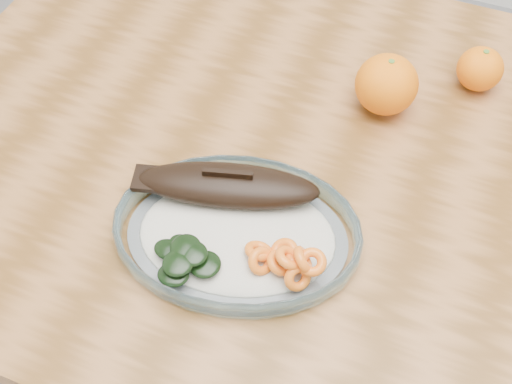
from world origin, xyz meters
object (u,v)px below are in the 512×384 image
orange_left (386,84)px  orange_right (480,69)px  plated_meal (236,230)px  dining_table (337,211)px

orange_left → orange_right: 0.14m
orange_left → plated_meal: bearing=-110.5°
dining_table → orange_left: bearing=82.4°
plated_meal → orange_left: bearing=55.8°
orange_right → dining_table: bearing=-121.0°
dining_table → orange_right: orange_right is taller
dining_table → plated_meal: size_ratio=1.90×
dining_table → plated_meal: plated_meal is taller
orange_right → plated_meal: bearing=-120.5°
dining_table → orange_left: size_ratio=14.08×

